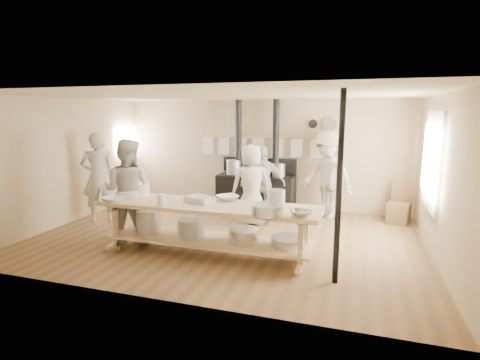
% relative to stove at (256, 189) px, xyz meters
% --- Properties ---
extents(ground, '(7.00, 7.00, 0.00)m').
position_rel_stove_xyz_m(ground, '(0.01, -2.12, -0.52)').
color(ground, brown).
rests_on(ground, ground).
extents(room_shell, '(7.00, 7.00, 7.00)m').
position_rel_stove_xyz_m(room_shell, '(0.01, -2.12, 1.10)').
color(room_shell, tan).
rests_on(room_shell, ground).
extents(window_right, '(0.09, 1.50, 1.65)m').
position_rel_stove_xyz_m(window_right, '(3.48, -1.52, 0.98)').
color(window_right, beige).
rests_on(window_right, ground).
extents(left_opening, '(0.00, 0.90, 0.90)m').
position_rel_stove_xyz_m(left_opening, '(-3.44, -0.12, 1.08)').
color(left_opening, white).
rests_on(left_opening, ground).
extents(stove, '(1.90, 0.75, 2.60)m').
position_rel_stove_xyz_m(stove, '(0.00, 0.00, 0.00)').
color(stove, black).
rests_on(stove, ground).
extents(towel_rail, '(3.00, 0.04, 0.47)m').
position_rel_stove_xyz_m(towel_rail, '(0.01, 0.28, 1.04)').
color(towel_rail, '#A3825D').
rests_on(towel_rail, ground).
extents(back_wall_shelf, '(0.63, 0.14, 0.32)m').
position_rel_stove_xyz_m(back_wall_shelf, '(1.47, 0.32, 1.48)').
color(back_wall_shelf, '#A3825D').
rests_on(back_wall_shelf, ground).
extents(prep_table, '(3.60, 0.90, 0.85)m').
position_rel_stove_xyz_m(prep_table, '(-0.00, -3.02, -0.00)').
color(prep_table, '#A3825D').
rests_on(prep_table, ground).
extents(support_post, '(0.08, 0.08, 2.60)m').
position_rel_stove_xyz_m(support_post, '(2.06, -3.47, 0.78)').
color(support_post, black).
rests_on(support_post, ground).
extents(cook_far_left, '(0.83, 0.76, 1.90)m').
position_rel_stove_xyz_m(cook_far_left, '(-2.91, -1.94, 0.43)').
color(cook_far_left, beige).
rests_on(cook_far_left, ground).
extents(cook_left, '(1.00, 0.84, 1.85)m').
position_rel_stove_xyz_m(cook_left, '(-1.61, -2.82, 0.40)').
color(cook_left, beige).
rests_on(cook_left, ground).
extents(cook_center, '(0.97, 0.86, 1.68)m').
position_rel_stove_xyz_m(cook_center, '(0.22, -1.20, 0.32)').
color(cook_center, beige).
rests_on(cook_center, ground).
extents(cook_right, '(1.02, 0.61, 1.63)m').
position_rel_stove_xyz_m(cook_right, '(0.38, -0.87, 0.29)').
color(cook_right, beige).
rests_on(cook_right, ground).
extents(cook_by_window, '(1.42, 1.23, 1.91)m').
position_rel_stove_xyz_m(cook_by_window, '(1.66, -0.17, 0.43)').
color(cook_by_window, beige).
rests_on(cook_by_window, ground).
extents(chair, '(0.53, 0.53, 0.90)m').
position_rel_stove_xyz_m(chair, '(3.16, -0.15, -0.26)').
color(chair, brown).
rests_on(chair, ground).
extents(bowl_white_a, '(0.41, 0.41, 0.08)m').
position_rel_stove_xyz_m(bowl_white_a, '(-1.54, -3.35, 0.37)').
color(bowl_white_a, white).
rests_on(bowl_white_a, prep_table).
extents(bowl_steel_a, '(0.38, 0.38, 0.09)m').
position_rel_stove_xyz_m(bowl_steel_a, '(-1.54, -2.69, 0.37)').
color(bowl_steel_a, silver).
rests_on(bowl_steel_a, prep_table).
extents(bowl_white_b, '(0.50, 0.50, 0.09)m').
position_rel_stove_xyz_m(bowl_white_b, '(0.23, -2.69, 0.37)').
color(bowl_white_b, white).
rests_on(bowl_white_b, prep_table).
extents(bowl_steel_b, '(0.32, 0.32, 0.10)m').
position_rel_stove_xyz_m(bowl_steel_b, '(1.55, -3.33, 0.38)').
color(bowl_steel_b, silver).
rests_on(bowl_steel_b, prep_table).
extents(roasting_pan, '(0.52, 0.43, 0.10)m').
position_rel_stove_xyz_m(roasting_pan, '(-0.15, -2.96, 0.38)').
color(roasting_pan, '#B2B2B7').
rests_on(roasting_pan, prep_table).
extents(mixing_bowl_large, '(0.55, 0.55, 0.15)m').
position_rel_stove_xyz_m(mixing_bowl_large, '(1.07, -3.35, 0.40)').
color(mixing_bowl_large, silver).
rests_on(mixing_bowl_large, prep_table).
extents(bucket_galv, '(0.33, 0.33, 0.23)m').
position_rel_stove_xyz_m(bucket_galv, '(1.07, -2.69, 0.45)').
color(bucket_galv, gray).
rests_on(bucket_galv, prep_table).
extents(deep_bowl_enamel, '(0.41, 0.41, 0.22)m').
position_rel_stove_xyz_m(deep_bowl_enamel, '(-1.39, -2.76, 0.44)').
color(deep_bowl_enamel, white).
rests_on(deep_bowl_enamel, prep_table).
extents(pitcher, '(0.14, 0.14, 0.19)m').
position_rel_stove_xyz_m(pitcher, '(-0.64, -3.35, 0.42)').
color(pitcher, white).
rests_on(pitcher, prep_table).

